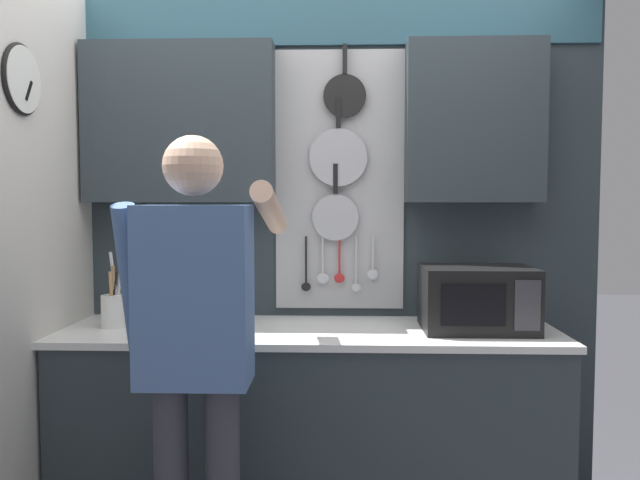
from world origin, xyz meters
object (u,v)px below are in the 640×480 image
(microwave, at_px, (477,298))
(utensil_crock, at_px, (114,308))
(knife_block, at_px, (200,307))
(person, at_px, (196,333))

(microwave, bearing_deg, utensil_crock, 179.94)
(knife_block, distance_m, person, 0.60)
(person, bearing_deg, microwave, 28.31)
(utensil_crock, bearing_deg, person, -49.32)
(microwave, height_order, knife_block, microwave)
(utensil_crock, bearing_deg, microwave, -0.06)
(knife_block, distance_m, utensil_crock, 0.39)
(utensil_crock, bearing_deg, knife_block, -0.21)
(microwave, xyz_separation_m, utensil_crock, (-1.59, 0.00, -0.05))
(person, bearing_deg, knife_block, 101.37)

